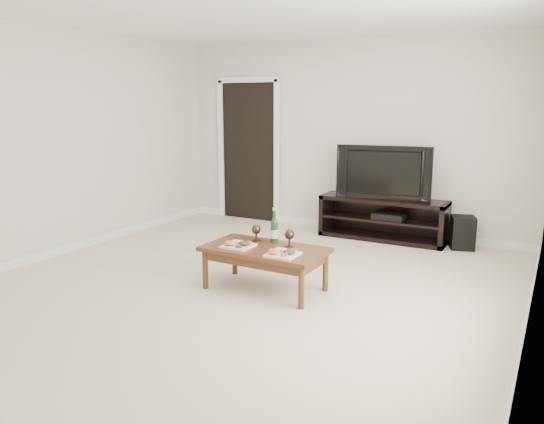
{
  "coord_description": "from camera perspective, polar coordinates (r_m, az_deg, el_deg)",
  "views": [
    {
      "loc": [
        2.61,
        -4.12,
        1.78
      ],
      "look_at": [
        0.13,
        0.4,
        0.7
      ],
      "focal_mm": 35.0,
      "sensor_mm": 36.0,
      "label": 1
    }
  ],
  "objects": [
    {
      "name": "plate_right",
      "position": [
        4.77,
        1.15,
        -4.29
      ],
      "size": [
        0.27,
        0.27,
        0.07
      ],
      "primitive_type": "cube",
      "color": "white",
      "rests_on": "coffee_table"
    },
    {
      "name": "doorway",
      "position": [
        8.06,
        -2.5,
        6.44
      ],
      "size": [
        0.9,
        0.02,
        2.05
      ],
      "primitive_type": "cube",
      "color": "black",
      "rests_on": "ground"
    },
    {
      "name": "subwoofer",
      "position": [
        6.89,
        19.81,
        -2.1
      ],
      "size": [
        0.35,
        0.35,
        0.41
      ],
      "primitive_type": "cube",
      "rotation": [
        0.0,
        0.0,
        0.34
      ],
      "color": "black",
      "rests_on": "ground"
    },
    {
      "name": "av_receiver",
      "position": [
        7.03,
        12.49,
        -0.41
      ],
      "size": [
        0.4,
        0.31,
        0.08
      ],
      "primitive_type": "cube",
      "rotation": [
        0.0,
        0.0,
        0.01
      ],
      "color": "black",
      "rests_on": "media_console"
    },
    {
      "name": "goblet_left",
      "position": [
        5.24,
        -1.7,
        -2.25
      ],
      "size": [
        0.09,
        0.09,
        0.17
      ],
      "primitive_type": null,
      "color": "#34281C",
      "rests_on": "coffee_table"
    },
    {
      "name": "goblet_right",
      "position": [
        5.04,
        1.89,
        -2.82
      ],
      "size": [
        0.09,
        0.09,
        0.17
      ],
      "primitive_type": null,
      "color": "#34281C",
      "rests_on": "coffee_table"
    },
    {
      "name": "floor",
      "position": [
        5.2,
        -3.43,
        -8.22
      ],
      "size": [
        5.5,
        5.5,
        0.0
      ],
      "primitive_type": "plane",
      "color": "beige",
      "rests_on": "ground"
    },
    {
      "name": "plate_left",
      "position": [
        5.06,
        -3.66,
        -3.38
      ],
      "size": [
        0.27,
        0.27,
        0.07
      ],
      "primitive_type": "cube",
      "color": "white",
      "rests_on": "coffee_table"
    },
    {
      "name": "wine_bottle",
      "position": [
        5.17,
        0.25,
        -1.41
      ],
      "size": [
        0.07,
        0.07,
        0.35
      ],
      "primitive_type": "cylinder",
      "color": "#103D1D",
      "rests_on": "coffee_table"
    },
    {
      "name": "television",
      "position": [
        6.96,
        12.03,
        4.26
      ],
      "size": [
        1.21,
        0.34,
        0.69
      ],
      "primitive_type": "imported",
      "rotation": [
        0.0,
        0.0,
        0.15
      ],
      "color": "black",
      "rests_on": "media_console"
    },
    {
      "name": "coffee_table",
      "position": [
        5.1,
        -0.77,
        -6.11
      ],
      "size": [
        1.17,
        0.65,
        0.42
      ],
      "primitive_type": "cube",
      "rotation": [
        0.0,
        0.0,
        -0.02
      ],
      "color": "#543117",
      "rests_on": "ground"
    },
    {
      "name": "media_console",
      "position": [
        7.07,
        11.82,
        -0.72
      ],
      "size": [
        1.63,
        0.45,
        0.55
      ],
      "primitive_type": "cube",
      "color": "black",
      "rests_on": "ground"
    },
    {
      "name": "ceiling",
      "position": [
        4.95,
        -3.83,
        21.57
      ],
      "size": [
        5.0,
        5.5,
        0.04
      ],
      "primitive_type": "cube",
      "color": "white",
      "rests_on": "back_wall"
    },
    {
      "name": "back_wall",
      "position": [
        7.39,
        8.06,
        7.99
      ],
      "size": [
        5.0,
        0.04,
        2.6
      ],
      "primitive_type": "cube",
      "color": "beige",
      "rests_on": "ground"
    }
  ]
}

